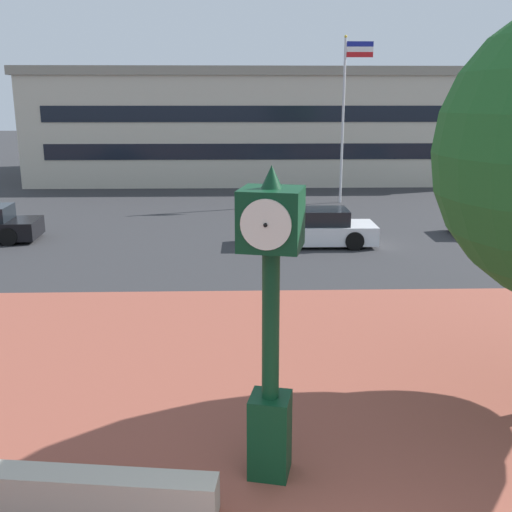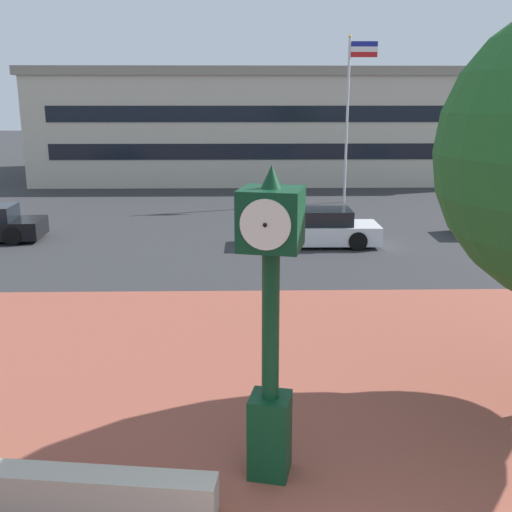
{
  "view_description": "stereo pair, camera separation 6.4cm",
  "coord_description": "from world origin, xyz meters",
  "px_view_note": "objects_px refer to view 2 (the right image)",
  "views": [
    {
      "loc": [
        -0.76,
        -4.1,
        4.94
      ],
      "look_at": [
        -0.53,
        3.31,
        3.02
      ],
      "focal_mm": 42.21,
      "sensor_mm": 36.0,
      "label": 1
    },
    {
      "loc": [
        -0.69,
        -4.11,
        4.94
      ],
      "look_at": [
        -0.53,
        3.31,
        3.02
      ],
      "focal_mm": 42.21,
      "sensor_mm": 36.0,
      "label": 2
    }
  ],
  "objects_px": {
    "street_clock": "(271,313)",
    "flagpole_primary": "(350,110)",
    "car_street_mid": "(317,229)",
    "civic_building": "(268,124)"
  },
  "relations": [
    {
      "from": "street_clock",
      "to": "car_street_mid",
      "type": "relative_size",
      "value": 0.95
    },
    {
      "from": "street_clock",
      "to": "flagpole_primary",
      "type": "bearing_deg",
      "value": 90.91
    },
    {
      "from": "car_street_mid",
      "to": "flagpole_primary",
      "type": "xyz_separation_m",
      "value": [
        2.57,
        9.06,
        3.93
      ]
    },
    {
      "from": "car_street_mid",
      "to": "civic_building",
      "type": "distance_m",
      "value": 21.49
    },
    {
      "from": "street_clock",
      "to": "car_street_mid",
      "type": "xyz_separation_m",
      "value": [
        2.23,
        13.34,
        -1.74
      ]
    },
    {
      "from": "civic_building",
      "to": "car_street_mid",
      "type": "bearing_deg",
      "value": -87.64
    },
    {
      "from": "car_street_mid",
      "to": "flagpole_primary",
      "type": "height_order",
      "value": "flagpole_primary"
    },
    {
      "from": "street_clock",
      "to": "flagpole_primary",
      "type": "height_order",
      "value": "flagpole_primary"
    },
    {
      "from": "street_clock",
      "to": "car_street_mid",
      "type": "distance_m",
      "value": 13.63
    },
    {
      "from": "flagpole_primary",
      "to": "civic_building",
      "type": "distance_m",
      "value": 12.75
    }
  ]
}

